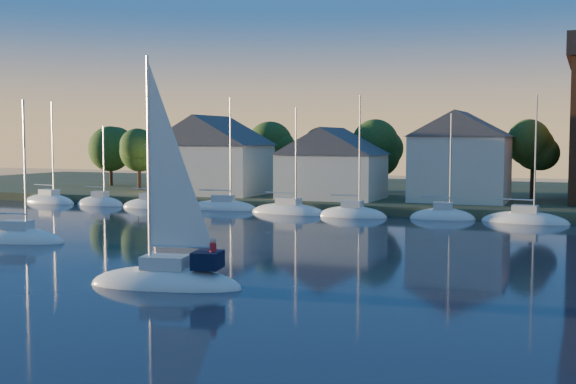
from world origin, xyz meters
The scene contains 9 objects.
shoreline_land centered at (0.00, 75.00, 0.00)m, with size 160.00×50.00×2.00m, color #364025.
wooden_dock centered at (0.00, 52.00, 0.00)m, with size 120.00×3.00×1.00m, color brown.
clubhouse_west centered at (-22.00, 58.00, 5.93)m, with size 13.65×9.45×9.64m.
clubhouse_centre centered at (-6.00, 57.00, 5.13)m, with size 11.55×8.40×8.08m.
clubhouse_east centered at (8.00, 59.00, 6.00)m, with size 10.50×8.40×9.80m.
tree_line centered at (2.00, 63.00, 7.18)m, with size 93.40×5.40×8.90m.
moored_fleet centered at (-8.00, 49.00, 0.10)m, with size 71.50×2.40×12.05m.
hero_sailboat centered at (0.71, 11.94, 0.56)m, with size 8.72×4.27×13.19m.
drifting_sailboat_left centered at (-18.65, 21.66, 0.10)m, with size 7.92×4.02×11.78m.
Camera 1 is at (21.07, -20.13, 7.77)m, focal length 45.00 mm.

